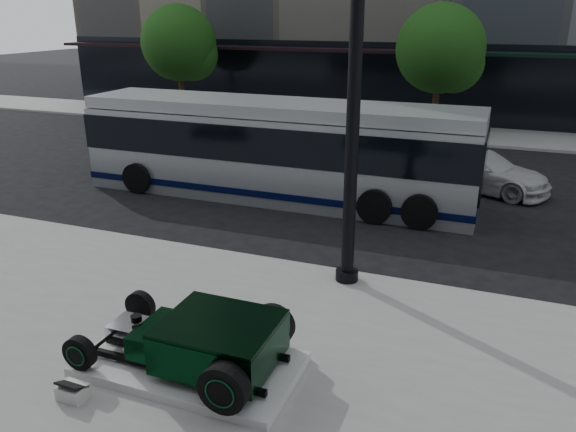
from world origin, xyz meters
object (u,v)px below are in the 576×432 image
at_px(hot_rod, 208,341).
at_px(lamppost, 354,87).
at_px(white_sedan, 480,170).
at_px(transit_bus, 276,149).

height_order(hot_rod, lamppost, lamppost).
xyz_separation_m(lamppost, white_sedan, (2.15, 8.11, -3.47)).
xyz_separation_m(hot_rod, lamppost, (1.13, 3.91, 3.41)).
distance_m(hot_rod, white_sedan, 12.46).
distance_m(transit_bus, white_sedan, 6.60).
height_order(lamppost, transit_bus, lamppost).
bearing_deg(hot_rod, transit_bus, 105.72).
distance_m(hot_rod, transit_bus, 9.42).
relative_size(hot_rod, lamppost, 0.37).
relative_size(transit_bus, white_sedan, 2.76).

